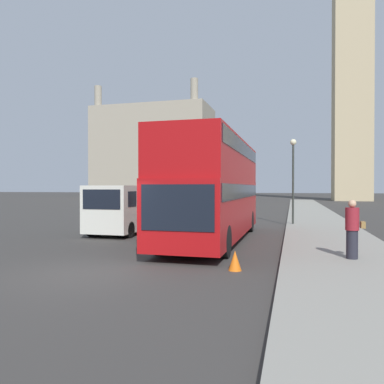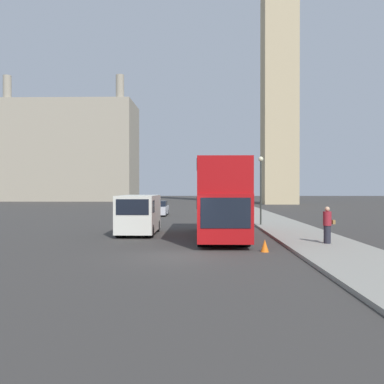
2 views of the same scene
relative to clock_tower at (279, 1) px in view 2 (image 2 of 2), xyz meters
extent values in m
plane|color=#383533|center=(-15.18, -60.73, -36.91)|extent=(300.00, 300.00, 0.00)
cube|color=gray|center=(-8.27, -60.73, -36.84)|extent=(3.82, 120.00, 0.15)
cube|color=tan|center=(0.00, 0.00, -11.73)|extent=(6.04, 6.04, 50.37)
cube|color=#9E937F|center=(-44.13, 20.15, -25.68)|extent=(29.00, 14.68, 22.47)
cylinder|color=#9E937F|center=(-56.46, 13.91, -11.97)|extent=(1.76, 1.76, 4.94)
cylinder|color=#9E937F|center=(-31.81, 13.91, -11.97)|extent=(1.76, 1.76, 4.94)
cube|color=#A80F11|center=(-13.08, -54.05, -35.49)|extent=(2.52, 10.59, 2.26)
cube|color=#A80F11|center=(-13.08, -54.05, -33.51)|extent=(2.52, 10.38, 1.70)
cube|color=black|center=(-13.08, -54.05, -34.78)|extent=(2.56, 10.17, 0.55)
cube|color=black|center=(-13.08, -54.05, -33.04)|extent=(2.56, 9.96, 0.55)
cube|color=black|center=(-13.08, -59.36, -35.22)|extent=(2.22, 0.03, 1.36)
cylinder|color=black|center=(-13.98, -57.76, -36.38)|extent=(0.71, 1.06, 1.06)
cylinder|color=black|center=(-12.17, -57.76, -36.38)|extent=(0.71, 1.06, 1.06)
cylinder|color=black|center=(-13.98, -50.34, -36.38)|extent=(0.71, 1.06, 1.06)
cylinder|color=black|center=(-12.17, -50.34, -36.38)|extent=(0.71, 1.06, 1.06)
cube|color=silver|center=(-17.93, -52.43, -35.63)|extent=(2.13, 5.00, 2.17)
cube|color=black|center=(-17.93, -54.94, -35.15)|extent=(1.81, 0.02, 0.87)
cube|color=black|center=(-17.93, -54.06, -35.15)|extent=(2.16, 0.90, 0.69)
cylinder|color=black|center=(-18.73, -54.13, -36.54)|extent=(0.53, 0.74, 0.74)
cylinder|color=black|center=(-17.13, -54.13, -36.54)|extent=(0.53, 0.74, 0.74)
cylinder|color=black|center=(-18.73, -50.73, -36.54)|extent=(0.53, 0.74, 0.74)
cylinder|color=black|center=(-17.13, -50.73, -36.54)|extent=(0.53, 0.74, 0.74)
cylinder|color=#23232D|center=(-8.12, -57.67, -36.34)|extent=(0.33, 0.33, 0.85)
cylinder|color=maroon|center=(-8.12, -57.67, -35.57)|extent=(0.39, 0.39, 0.68)
sphere|color=tan|center=(-8.12, -57.67, -35.12)|extent=(0.23, 0.23, 0.23)
cube|color=olive|center=(-7.83, -57.67, -35.74)|extent=(0.12, 0.24, 0.20)
cylinder|color=#2D332D|center=(-9.82, -46.98, -34.46)|extent=(0.12, 0.12, 4.61)
sphere|color=beige|center=(-9.82, -46.98, -31.98)|extent=(0.36, 0.36, 0.36)
cube|color=silver|center=(-18.56, -34.29, -36.35)|extent=(1.75, 4.47, 0.79)
cube|color=black|center=(-18.56, -34.18, -35.68)|extent=(1.58, 2.15, 0.56)
cylinder|color=black|center=(-19.24, -35.72, -36.58)|extent=(0.39, 0.68, 0.68)
cylinder|color=black|center=(-17.87, -35.72, -36.58)|extent=(0.39, 0.68, 0.68)
cylinder|color=black|center=(-19.24, -32.86, -36.58)|extent=(0.39, 0.68, 0.68)
cylinder|color=black|center=(-17.87, -32.86, -36.58)|extent=(0.39, 0.68, 0.68)
cone|color=orange|center=(-11.37, -59.50, -36.64)|extent=(0.36, 0.36, 0.55)
camera|label=1|loc=(-9.85, -69.68, -34.63)|focal=35.00mm
camera|label=2|loc=(-14.13, -78.22, -34.15)|focal=40.00mm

